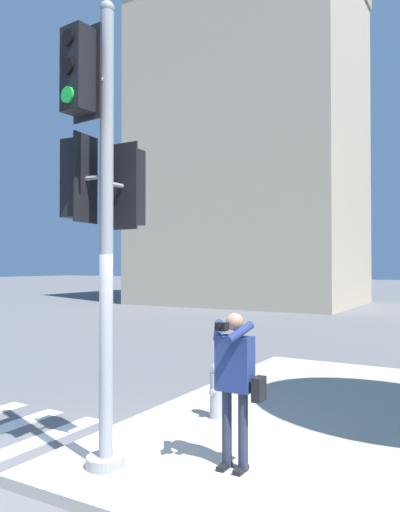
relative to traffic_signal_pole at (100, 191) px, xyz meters
name	(u,v)px	position (x,y,z in m)	size (l,w,h in m)	color
ground_plane	(64,479)	(-0.29, -0.24, -3.22)	(160.00, 160.00, 0.00)	#5B5B5E
traffic_signal_pole	(100,191)	(0.00, 0.00, 0.00)	(0.79, 1.15, 5.26)	#939399
person_photographer	(236,376)	(1.37, 0.68, -2.07)	(0.58, 0.54, 1.72)	black
fire_hydrant	(216,391)	(0.32, 2.20, -2.70)	(0.20, 0.26, 0.81)	#99999E
building_left	(249,146)	(-9.10, 24.06, 6.59)	(13.03, 9.47, 19.61)	tan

